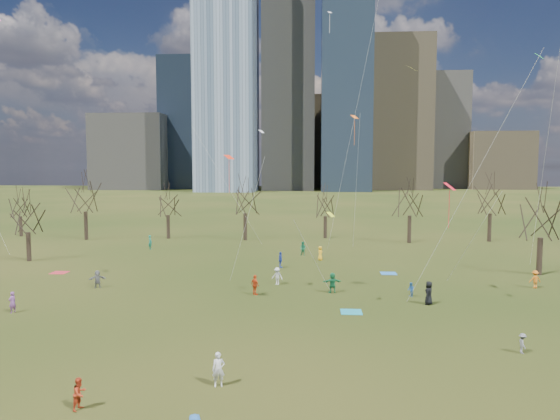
# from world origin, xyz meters

# --- Properties ---
(ground) EXTENTS (500.00, 500.00, 0.00)m
(ground) POSITION_xyz_m (0.00, 0.00, 0.00)
(ground) COLOR black
(ground) RESTS_ON ground
(downtown_skyline) EXTENTS (212.50, 78.00, 118.00)m
(downtown_skyline) POSITION_xyz_m (-2.43, 210.64, 39.01)
(downtown_skyline) COLOR slate
(downtown_skyline) RESTS_ON ground
(bare_tree_row) EXTENTS (113.04, 29.80, 9.50)m
(bare_tree_row) POSITION_xyz_m (-0.09, 37.22, 6.12)
(bare_tree_row) COLOR black
(bare_tree_row) RESTS_ON ground
(blanket_teal) EXTENTS (1.60, 1.50, 0.03)m
(blanket_teal) POSITION_xyz_m (5.94, 3.67, 0.01)
(blanket_teal) COLOR teal
(blanket_teal) RESTS_ON ground
(blanket_navy) EXTENTS (1.60, 1.50, 0.03)m
(blanket_navy) POSITION_xyz_m (10.84, 17.69, 0.01)
(blanket_navy) COLOR #276CBA
(blanket_navy) RESTS_ON ground
(blanket_crimson) EXTENTS (1.60, 1.50, 0.03)m
(blanket_crimson) POSITION_xyz_m (-23.18, 15.87, 0.01)
(blanket_crimson) COLOR red
(blanket_crimson) RESTS_ON ground
(person_1) EXTENTS (0.71, 0.55, 1.74)m
(person_1) POSITION_xyz_m (-1.70, -9.63, 0.87)
(person_1) COLOR silver
(person_1) RESTS_ON ground
(person_2) EXTENTS (0.74, 0.85, 1.48)m
(person_2) POSITION_xyz_m (-7.53, -12.39, 0.74)
(person_2) COLOR #BC381A
(person_2) RESTS_ON ground
(person_3) EXTENTS (0.49, 0.80, 1.20)m
(person_3) POSITION_xyz_m (15.34, -4.10, 0.60)
(person_3) COLOR slate
(person_3) RESTS_ON ground
(person_4) EXTENTS (1.00, 1.03, 1.73)m
(person_4) POSITION_xyz_m (-1.91, 8.25, 0.87)
(person_4) COLOR red
(person_4) RESTS_ON ground
(person_5) EXTENTS (1.73, 0.86, 1.79)m
(person_5) POSITION_xyz_m (4.75, 9.42, 0.89)
(person_5) COLOR #197241
(person_5) RESTS_ON ground
(person_6) EXTENTS (0.95, 1.09, 1.89)m
(person_6) POSITION_xyz_m (12.26, 6.13, 0.94)
(person_6) COLOR black
(person_6) RESTS_ON ground
(person_7) EXTENTS (0.55, 0.68, 1.60)m
(person_7) POSITION_xyz_m (-19.54, 1.89, 0.80)
(person_7) COLOR #8B4C99
(person_7) RESTS_ON ground
(person_8) EXTENTS (0.59, 0.69, 1.23)m
(person_8) POSITION_xyz_m (11.31, 8.47, 0.61)
(person_8) COLOR #265DA4
(person_8) RESTS_ON ground
(person_9) EXTENTS (1.18, 0.90, 1.61)m
(person_9) POSITION_xyz_m (-0.27, 12.12, 0.81)
(person_9) COLOR silver
(person_9) RESTS_ON ground
(person_11) EXTENTS (1.56, 1.03, 1.61)m
(person_11) POSITION_xyz_m (-16.46, 9.83, 0.81)
(person_11) COLOR slate
(person_11) RESTS_ON ground
(person_12) EXTENTS (0.54, 0.82, 1.65)m
(person_12) POSITION_xyz_m (3.94, 24.60, 0.83)
(person_12) COLOR yellow
(person_12) RESTS_ON ground
(person_13) EXTENTS (0.77, 0.82, 1.88)m
(person_13) POSITION_xyz_m (-18.57, 31.07, 0.94)
(person_13) COLOR #1B7A64
(person_13) RESTS_ON ground
(person_14) EXTENTS (1.04, 0.96, 1.73)m
(person_14) POSITION_xyz_m (1.86, 27.54, 0.87)
(person_14) COLOR #19724C
(person_14) RESTS_ON ground
(person_15) EXTENTS (1.13, 0.75, 1.63)m
(person_15) POSITION_xyz_m (23.10, 12.20, 0.82)
(person_15) COLOR orange
(person_15) RESTS_ON ground
(person_16) EXTENTS (0.65, 1.10, 1.75)m
(person_16) POSITION_xyz_m (-0.45, 19.88, 0.88)
(person_16) COLOR #263FA5
(person_16) RESTS_ON ground
(kites_airborne) EXTENTS (68.71, 32.01, 29.20)m
(kites_airborne) POSITION_xyz_m (5.77, 14.30, 12.84)
(kites_airborne) COLOR #F83114
(kites_airborne) RESTS_ON ground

